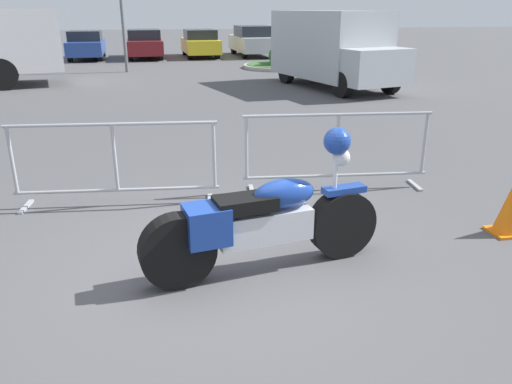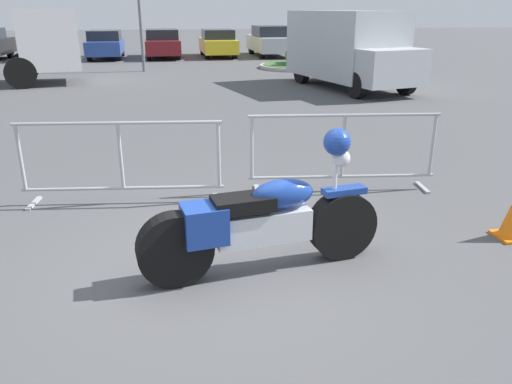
{
  "view_description": "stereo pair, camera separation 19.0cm",
  "coord_description": "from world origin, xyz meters",
  "px_view_note": "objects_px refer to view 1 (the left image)",
  "views": [
    {
      "loc": [
        -0.58,
        -4.24,
        2.37
      ],
      "look_at": [
        0.37,
        0.34,
        0.65
      ],
      "focal_mm": 35.0,
      "sensor_mm": 36.0,
      "label": 1
    },
    {
      "loc": [
        -0.39,
        -4.27,
        2.37
      ],
      "look_at": [
        0.37,
        0.34,
        0.65
      ],
      "focal_mm": 35.0,
      "sensor_mm": 36.0,
      "label": 2
    }
  ],
  "objects_px": {
    "parked_car_white": "(27,44)",
    "crowd_barrier_near": "(115,163)",
    "delivery_van": "(333,47)",
    "traffic_cone": "(509,209)",
    "parked_car_yellow": "(200,43)",
    "crowd_barrier_far": "(337,150)",
    "parked_car_blue": "(86,45)",
    "parked_car_silver": "(253,41)",
    "motorcycle": "(265,221)",
    "parked_car_maroon": "(144,44)"
  },
  "relations": [
    {
      "from": "parked_car_white",
      "to": "crowd_barrier_near",
      "type": "bearing_deg",
      "value": -167.16
    },
    {
      "from": "delivery_van",
      "to": "traffic_cone",
      "type": "xyz_separation_m",
      "value": [
        -1.87,
        -10.95,
        -0.95
      ]
    },
    {
      "from": "crowd_barrier_near",
      "to": "parked_car_yellow",
      "type": "xyz_separation_m",
      "value": [
        3.12,
        20.62,
        0.14
      ]
    },
    {
      "from": "crowd_barrier_far",
      "to": "parked_car_blue",
      "type": "relative_size",
      "value": 0.63
    },
    {
      "from": "crowd_barrier_near",
      "to": "traffic_cone",
      "type": "bearing_deg",
      "value": -22.44
    },
    {
      "from": "parked_car_blue",
      "to": "parked_car_white",
      "type": "bearing_deg",
      "value": 81.12
    },
    {
      "from": "delivery_van",
      "to": "crowd_barrier_near",
      "type": "bearing_deg",
      "value": -47.55
    },
    {
      "from": "crowd_barrier_far",
      "to": "parked_car_silver",
      "type": "relative_size",
      "value": 0.56
    },
    {
      "from": "motorcycle",
      "to": "crowd_barrier_near",
      "type": "bearing_deg",
      "value": 116.52
    },
    {
      "from": "crowd_barrier_near",
      "to": "crowd_barrier_far",
      "type": "bearing_deg",
      "value": 0.0
    },
    {
      "from": "delivery_van",
      "to": "parked_car_white",
      "type": "bearing_deg",
      "value": -149.45
    },
    {
      "from": "crowd_barrier_near",
      "to": "parked_car_yellow",
      "type": "distance_m",
      "value": 20.86
    },
    {
      "from": "motorcycle",
      "to": "crowd_barrier_far",
      "type": "bearing_deg",
      "value": 45.0
    },
    {
      "from": "delivery_van",
      "to": "parked_car_silver",
      "type": "distance_m",
      "value": 11.57
    },
    {
      "from": "parked_car_silver",
      "to": "traffic_cone",
      "type": "height_order",
      "value": "parked_car_silver"
    },
    {
      "from": "delivery_van",
      "to": "parked_car_white",
      "type": "distance_m",
      "value": 16.45
    },
    {
      "from": "crowd_barrier_far",
      "to": "parked_car_silver",
      "type": "xyz_separation_m",
      "value": [
        3.02,
        20.74,
        0.22
      ]
    },
    {
      "from": "delivery_van",
      "to": "parked_car_maroon",
      "type": "distance_m",
      "value": 12.76
    },
    {
      "from": "crowd_barrier_far",
      "to": "parked_car_blue",
      "type": "height_order",
      "value": "parked_car_blue"
    },
    {
      "from": "motorcycle",
      "to": "crowd_barrier_near",
      "type": "distance_m",
      "value": 2.5
    },
    {
      "from": "parked_car_yellow",
      "to": "parked_car_silver",
      "type": "bearing_deg",
      "value": -89.15
    },
    {
      "from": "crowd_barrier_far",
      "to": "parked_car_yellow",
      "type": "xyz_separation_m",
      "value": [
        0.2,
        20.62,
        0.14
      ]
    },
    {
      "from": "crowd_barrier_near",
      "to": "parked_car_white",
      "type": "height_order",
      "value": "parked_car_white"
    },
    {
      "from": "parked_car_blue",
      "to": "parked_car_yellow",
      "type": "xyz_separation_m",
      "value": [
        5.63,
        0.04,
        0.0
      ]
    },
    {
      "from": "parked_car_blue",
      "to": "parked_car_silver",
      "type": "distance_m",
      "value": 8.45
    },
    {
      "from": "parked_car_white",
      "to": "motorcycle",
      "type": "bearing_deg",
      "value": -164.98
    },
    {
      "from": "crowd_barrier_near",
      "to": "parked_car_maroon",
      "type": "height_order",
      "value": "parked_car_maroon"
    },
    {
      "from": "motorcycle",
      "to": "parked_car_silver",
      "type": "xyz_separation_m",
      "value": [
        4.47,
        22.76,
        0.27
      ]
    },
    {
      "from": "parked_car_yellow",
      "to": "crowd_barrier_near",
      "type": "bearing_deg",
      "value": 169.98
    },
    {
      "from": "parked_car_blue",
      "to": "parked_car_silver",
      "type": "bearing_deg",
      "value": -90.41
    },
    {
      "from": "parked_car_silver",
      "to": "crowd_barrier_far",
      "type": "bearing_deg",
      "value": 170.3
    },
    {
      "from": "parked_car_blue",
      "to": "parked_car_maroon",
      "type": "height_order",
      "value": "parked_car_maroon"
    },
    {
      "from": "crowd_barrier_near",
      "to": "parked_car_maroon",
      "type": "distance_m",
      "value": 20.51
    },
    {
      "from": "crowd_barrier_near",
      "to": "crowd_barrier_far",
      "type": "distance_m",
      "value": 2.92
    },
    {
      "from": "crowd_barrier_far",
      "to": "traffic_cone",
      "type": "bearing_deg",
      "value": -52.28
    },
    {
      "from": "parked_car_yellow",
      "to": "traffic_cone",
      "type": "height_order",
      "value": "parked_car_yellow"
    },
    {
      "from": "parked_car_blue",
      "to": "parked_car_yellow",
      "type": "bearing_deg",
      "value": -91.04
    },
    {
      "from": "parked_car_maroon",
      "to": "parked_car_blue",
      "type": "bearing_deg",
      "value": 86.99
    },
    {
      "from": "delivery_van",
      "to": "parked_car_blue",
      "type": "xyz_separation_m",
      "value": [
        -8.66,
        11.41,
        -0.55
      ]
    },
    {
      "from": "motorcycle",
      "to": "parked_car_blue",
      "type": "distance_m",
      "value": 22.96
    },
    {
      "from": "motorcycle",
      "to": "parked_car_blue",
      "type": "xyz_separation_m",
      "value": [
        -3.97,
        22.61,
        0.18
      ]
    },
    {
      "from": "crowd_barrier_far",
      "to": "parked_car_blue",
      "type": "distance_m",
      "value": 21.29
    },
    {
      "from": "parked_car_silver",
      "to": "parked_car_blue",
      "type": "bearing_deg",
      "value": 89.59
    },
    {
      "from": "crowd_barrier_near",
      "to": "parked_car_white",
      "type": "relative_size",
      "value": 0.6
    },
    {
      "from": "delivery_van",
      "to": "parked_car_yellow",
      "type": "bearing_deg",
      "value": -178.87
    },
    {
      "from": "parked_car_white",
      "to": "parked_car_yellow",
      "type": "relative_size",
      "value": 1.04
    },
    {
      "from": "crowd_barrier_far",
      "to": "parked_car_yellow",
      "type": "height_order",
      "value": "parked_car_yellow"
    },
    {
      "from": "parked_car_white",
      "to": "parked_car_silver",
      "type": "relative_size",
      "value": 0.93
    },
    {
      "from": "motorcycle",
      "to": "crowd_barrier_far",
      "type": "distance_m",
      "value": 2.5
    },
    {
      "from": "parked_car_silver",
      "to": "parked_car_yellow",
      "type": "bearing_deg",
      "value": 90.85
    }
  ]
}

